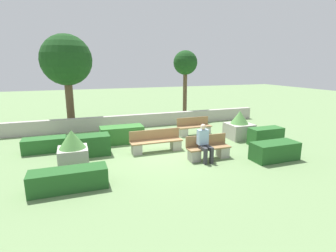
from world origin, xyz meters
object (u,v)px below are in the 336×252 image
Objects in this scene: person_seated_man at (204,141)px; planter_corner_left at (239,126)px; bench_front at (208,150)px; tree_center_left at (185,64)px; bench_right_side at (156,143)px; bench_left_side at (194,129)px; tree_leftmost at (66,61)px; planter_corner_right at (73,151)px.

planter_corner_left is (2.92, 2.10, -0.16)m from person_seated_man.
bench_front is 8.35m from tree_center_left.
bench_right_side is at bearing 137.12° from bench_front.
bench_left_side is 0.34× the size of tree_leftmost.
bench_right_side is 1.61× the size of planter_corner_left.
planter_corner_left is at bearing -36.49° from tree_leftmost.
bench_left_side is 5.37m from tree_center_left.
bench_left_side and bench_right_side have the same top height.
planter_corner_right is at bearing -135.47° from tree_center_left.
planter_corner_left reaches higher than bench_left_side.
bench_front is at bearing 28.60° from person_seated_man.
planter_corner_right reaches higher than person_seated_man.
planter_corner_right is at bearing -169.51° from planter_corner_left.
bench_front is 0.97× the size of bench_left_side.
bench_front is 4.69m from planter_corner_right.
bench_left_side is 3.59m from person_seated_man.
bench_right_side is 0.42× the size of tree_leftmost.
person_seated_man is 4.45m from planter_corner_right.
planter_corner_right is (-4.64, 0.61, 0.32)m from bench_front.
planter_corner_left is 0.97× the size of planter_corner_right.
tree_leftmost is at bearing 120.48° from person_seated_man.
bench_front is at bearing -57.66° from tree_leftmost.
planter_corner_right is 7.40m from tree_leftmost.
bench_front and bench_right_side have the same top height.
tree_leftmost reaches higher than bench_front.
person_seated_man is 1.00× the size of planter_corner_right.
bench_left_side is 7.75m from tree_leftmost.
person_seated_man reaches higher than bench_left_side.
planter_corner_right is 0.27× the size of tree_leftmost.
bench_right_side is 3.22m from planter_corner_right.
bench_left_side is 1.30× the size of planter_corner_left.
planter_corner_right is (-5.61, -2.61, 0.31)m from bench_left_side.
bench_front is at bearing -107.13° from tree_center_left.
person_seated_man is 1.02× the size of planter_corner_left.
bench_left_side is at bearing -36.47° from tree_leftmost.
bench_right_side is at bearing -141.36° from bench_left_side.
bench_right_side is 7.48m from tree_leftmost.
tree_leftmost is at bearing 118.86° from bench_right_side.
planter_corner_left is (2.67, 1.96, 0.25)m from bench_front.
bench_right_side is 1.57× the size of planter_corner_right.
tree_leftmost reaches higher than tree_center_left.
tree_leftmost reaches higher than person_seated_man.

